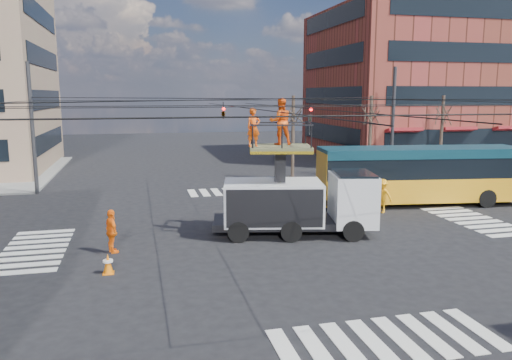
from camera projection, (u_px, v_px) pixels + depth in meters
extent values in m
plane|color=black|center=(277.00, 233.00, 22.09)|extent=(120.00, 120.00, 0.00)
cube|color=slate|center=(430.00, 159.00, 47.04)|extent=(18.00, 18.00, 0.12)
cube|color=black|center=(49.00, 140.00, 41.69)|extent=(0.12, 13.60, 1.50)
cube|color=black|center=(46.00, 99.00, 41.13)|extent=(0.12, 13.60, 1.50)
cube|color=black|center=(44.00, 58.00, 40.56)|extent=(0.12, 13.60, 1.50)
cube|color=black|center=(41.00, 15.00, 39.99)|extent=(0.12, 13.60, 1.50)
cube|color=brown|center=(426.00, 85.00, 48.97)|extent=(20.00, 16.00, 14.00)
cube|color=black|center=(476.00, 138.00, 42.07)|extent=(17.00, 0.12, 1.58)
cube|color=black|center=(329.00, 133.00, 47.44)|extent=(0.12, 13.60, 1.58)
cube|color=black|center=(479.00, 96.00, 41.48)|extent=(17.00, 0.12, 1.57)
cube|color=black|center=(330.00, 96.00, 46.84)|extent=(0.12, 13.60, 1.57)
cube|color=black|center=(482.00, 53.00, 40.89)|extent=(17.00, 0.12, 1.57)
cube|color=black|center=(331.00, 57.00, 46.25)|extent=(0.12, 13.60, 1.57)
cube|color=black|center=(486.00, 8.00, 40.29)|extent=(17.00, 0.12, 1.57)
cube|color=black|center=(332.00, 18.00, 45.65)|extent=(0.12, 13.60, 1.57)
cylinder|color=#2D2D30|center=(393.00, 124.00, 35.67)|extent=(0.24, 0.24, 8.00)
cylinder|color=#2D2D30|center=(33.00, 129.00, 30.14)|extent=(0.24, 0.24, 8.00)
cylinder|color=black|center=(228.00, 100.00, 32.62)|extent=(24.00, 0.03, 0.03)
cylinder|color=black|center=(450.00, 115.00, 9.62)|extent=(24.00, 0.03, 0.03)
cylinder|color=black|center=(278.00, 99.00, 21.09)|extent=(24.02, 24.02, 0.03)
cylinder|color=black|center=(278.00, 99.00, 21.09)|extent=(24.02, 24.02, 0.03)
cylinder|color=black|center=(286.00, 107.00, 19.99)|extent=(24.00, 0.03, 0.03)
cylinder|color=black|center=(271.00, 105.00, 22.29)|extent=(24.00, 0.03, 0.03)
cylinder|color=black|center=(251.00, 109.00, 20.88)|extent=(0.03, 24.00, 0.03)
cylinder|color=black|center=(305.00, 108.00, 21.43)|extent=(0.03, 24.00, 0.03)
imported|color=black|center=(310.00, 114.00, 24.67)|extent=(0.16, 0.20, 1.00)
imported|color=black|center=(223.00, 109.00, 25.63)|extent=(0.26, 1.24, 0.50)
cylinder|color=#382B21|center=(293.00, 138.00, 35.67)|extent=(0.24, 0.24, 6.00)
cylinder|color=#382B21|center=(370.00, 136.00, 37.05)|extent=(0.24, 0.24, 6.00)
cylinder|color=#382B21|center=(441.00, 135.00, 38.43)|extent=(0.24, 0.24, 6.00)
cube|color=black|center=(293.00, 222.00, 21.92)|extent=(7.30, 3.61, 0.30)
cube|color=silver|center=(353.00, 199.00, 21.81)|extent=(2.26, 2.72, 2.20)
cube|color=black|center=(353.00, 181.00, 21.68)|extent=(2.04, 2.58, 0.80)
cube|color=silver|center=(273.00, 202.00, 21.74)|extent=(4.63, 3.32, 1.80)
cylinder|color=black|center=(353.00, 231.00, 20.86)|extent=(0.95, 0.53, 0.90)
cylinder|color=black|center=(342.00, 217.00, 23.13)|extent=(0.95, 0.53, 0.90)
cylinder|color=black|center=(291.00, 231.00, 20.79)|extent=(0.95, 0.53, 0.90)
cylinder|color=black|center=(286.00, 218.00, 23.06)|extent=(0.95, 0.53, 0.90)
cylinder|color=black|center=(238.00, 232.00, 20.74)|extent=(0.95, 0.53, 0.90)
cylinder|color=black|center=(239.00, 218.00, 23.00)|extent=(0.95, 0.53, 0.90)
cube|color=black|center=(280.00, 175.00, 21.55)|extent=(0.53, 0.53, 2.45)
cube|color=brown|center=(280.00, 147.00, 21.34)|extent=(2.98, 2.59, 0.12)
cube|color=yellow|center=(280.00, 150.00, 21.36)|extent=(2.98, 2.59, 0.12)
imported|color=#EF510F|center=(254.00, 127.00, 20.91)|extent=(0.65, 0.49, 1.62)
imported|color=#EF510F|center=(281.00, 122.00, 21.64)|extent=(1.03, 0.83, 2.01)
cube|color=orange|center=(419.00, 187.00, 27.83)|extent=(11.39, 4.05, 1.30)
cube|color=black|center=(420.00, 166.00, 27.63)|extent=(11.38, 4.00, 1.10)
cube|color=#0D2F3C|center=(421.00, 152.00, 27.49)|extent=(11.39, 4.05, 0.50)
cube|color=orange|center=(323.00, 178.00, 27.17)|extent=(0.58, 2.48, 2.80)
cube|color=orange|center=(512.00, 174.00, 28.28)|extent=(0.58, 2.48, 2.80)
cube|color=black|center=(322.00, 198.00, 27.36)|extent=(0.49, 2.60, 0.30)
cube|color=gold|center=(325.00, 155.00, 26.97)|extent=(0.31, 1.60, 0.35)
cylinder|color=black|center=(357.00, 201.00, 26.36)|extent=(1.03, 0.43, 1.00)
cylinder|color=black|center=(345.00, 193.00, 28.67)|extent=(1.03, 0.43, 1.00)
cylinder|color=black|center=(487.00, 198.00, 27.09)|extent=(1.03, 0.43, 1.00)
cylinder|color=black|center=(464.00, 190.00, 29.41)|extent=(1.03, 0.43, 1.00)
cone|color=orange|center=(108.00, 264.00, 17.10)|extent=(0.36, 0.36, 0.70)
imported|color=orange|center=(112.00, 231.00, 19.26)|extent=(0.76, 1.09, 1.72)
imported|color=orange|center=(382.00, 196.00, 25.84)|extent=(1.24, 1.31, 1.78)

